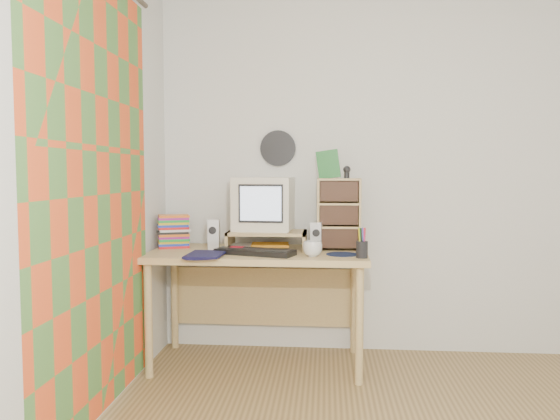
% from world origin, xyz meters
% --- Properties ---
extents(back_wall, '(3.50, 0.00, 3.50)m').
position_xyz_m(back_wall, '(0.00, 1.75, 1.25)').
color(back_wall, silver).
rests_on(back_wall, floor).
extents(left_wall, '(0.00, 3.50, 3.50)m').
position_xyz_m(left_wall, '(-1.75, 0.00, 1.25)').
color(left_wall, silver).
rests_on(left_wall, floor).
extents(curtain, '(0.00, 2.20, 2.20)m').
position_xyz_m(curtain, '(-1.71, 0.48, 1.15)').
color(curtain, '#EC5121').
rests_on(curtain, left_wall).
extents(wall_disc, '(0.25, 0.02, 0.25)m').
position_xyz_m(wall_disc, '(-0.93, 1.73, 1.43)').
color(wall_disc, black).
rests_on(wall_disc, back_wall).
extents(desk, '(1.40, 0.70, 0.75)m').
position_xyz_m(desk, '(-1.03, 1.44, 0.62)').
color(desk, tan).
rests_on(desk, floor).
extents(monitor_riser, '(0.52, 0.30, 0.12)m').
position_xyz_m(monitor_riser, '(-0.98, 1.48, 0.84)').
color(monitor_riser, tan).
rests_on(monitor_riser, desk).
extents(crt_monitor, '(0.40, 0.40, 0.36)m').
position_xyz_m(crt_monitor, '(-1.01, 1.53, 1.05)').
color(crt_monitor, beige).
rests_on(crt_monitor, monitor_riser).
extents(speaker_left, '(0.08, 0.08, 0.20)m').
position_xyz_m(speaker_left, '(-1.34, 1.45, 0.85)').
color(speaker_left, silver).
rests_on(speaker_left, desk).
extents(speaker_right, '(0.08, 0.08, 0.19)m').
position_xyz_m(speaker_right, '(-0.65, 1.42, 0.84)').
color(speaker_right, silver).
rests_on(speaker_right, desk).
extents(keyboard, '(0.53, 0.31, 0.03)m').
position_xyz_m(keyboard, '(-1.03, 1.24, 0.77)').
color(keyboard, black).
rests_on(keyboard, desk).
extents(dvd_stack, '(0.24, 0.20, 0.29)m').
position_xyz_m(dvd_stack, '(-1.62, 1.50, 0.89)').
color(dvd_stack, brown).
rests_on(dvd_stack, desk).
extents(cd_rack, '(0.28, 0.15, 0.47)m').
position_xyz_m(cd_rack, '(-0.51, 1.49, 0.99)').
color(cd_rack, tan).
rests_on(cd_rack, desk).
extents(mug, '(0.13, 0.13, 0.09)m').
position_xyz_m(mug, '(-0.67, 1.19, 0.80)').
color(mug, silver).
rests_on(mug, desk).
extents(diary, '(0.26, 0.20, 0.05)m').
position_xyz_m(diary, '(-1.42, 1.11, 0.78)').
color(diary, '#0F0E34').
rests_on(diary, desk).
extents(mousepad, '(0.23, 0.23, 0.00)m').
position_xyz_m(mousepad, '(-0.49, 1.28, 0.75)').
color(mousepad, '#0F1532').
rests_on(mousepad, desk).
extents(pen_cup, '(0.08, 0.08, 0.14)m').
position_xyz_m(pen_cup, '(-0.38, 1.16, 0.82)').
color(pen_cup, black).
rests_on(pen_cup, desk).
extents(papers, '(0.30, 0.23, 0.04)m').
position_xyz_m(papers, '(-1.04, 1.46, 0.77)').
color(papers, silver).
rests_on(papers, desk).
extents(red_box, '(0.09, 0.06, 0.04)m').
position_xyz_m(red_box, '(-1.15, 1.30, 0.77)').
color(red_box, red).
rests_on(red_box, desk).
extents(game_box, '(0.14, 0.04, 0.18)m').
position_xyz_m(game_box, '(-0.58, 1.47, 1.31)').
color(game_box, '#1C6225').
rests_on(game_box, cd_rack).
extents(webcam, '(0.05, 0.05, 0.08)m').
position_xyz_m(webcam, '(-0.46, 1.46, 1.26)').
color(webcam, black).
rests_on(webcam, cd_rack).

